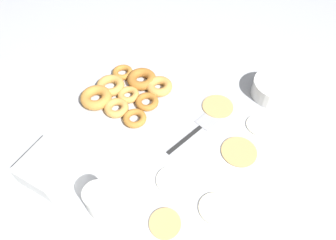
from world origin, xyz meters
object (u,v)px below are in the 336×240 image
object	(u,v)px
paper_cup	(99,200)
pancake_3	(218,106)
pancake_2	(260,125)
pancake_1	(239,151)
spatula	(207,121)
batter_bowl	(274,89)
donut_tray	(127,92)
pancake_4	(215,208)
pancake_5	(165,223)
container_stack	(49,169)
pancake_0	(171,179)

from	to	relation	value
paper_cup	pancake_3	bearing A→B (deg)	165.09
pancake_2	pancake_3	world-z (taller)	same
pancake_1	spatula	bearing A→B (deg)	-114.24
pancake_2	batter_bowl	xyz separation A→B (m)	(-0.17, -0.01, 0.03)
pancake_2	donut_tray	size ratio (longest dim) A/B	0.33
pancake_2	paper_cup	world-z (taller)	paper_cup
pancake_4	batter_bowl	bearing A→B (deg)	178.91
pancake_3	pancake_5	world-z (taller)	same
donut_tray	paper_cup	xyz separation A→B (m)	(0.41, 0.19, 0.03)
batter_bowl	container_stack	xyz separation A→B (m)	(0.68, -0.50, 0.01)
pancake_1	pancake_4	distance (m)	0.22
container_stack	pancake_5	bearing A→B (deg)	95.65
pancake_1	pancake_3	bearing A→B (deg)	-136.88
pancake_2	paper_cup	xyz separation A→B (m)	(0.52, -0.31, 0.05)
donut_tray	batter_bowl	size ratio (longest dim) A/B	1.75
pancake_1	pancake_3	size ratio (longest dim) A/B	1.03
container_stack	paper_cup	xyz separation A→B (m)	(0.01, 0.20, 0.01)
pancake_3	pancake_4	world-z (taller)	same
pancake_5	container_stack	xyz separation A→B (m)	(0.04, -0.38, 0.03)
pancake_2	pancake_5	world-z (taller)	same
pancake_5	spatula	world-z (taller)	pancake_5
pancake_0	pancake_2	size ratio (longest dim) A/B	0.99
pancake_3	pancake_4	size ratio (longest dim) A/B	1.19
batter_bowl	paper_cup	bearing A→B (deg)	-23.51
batter_bowl	pancake_1	bearing A→B (deg)	-3.40
pancake_3	batter_bowl	xyz separation A→B (m)	(-0.16, 0.16, 0.03)
donut_tray	paper_cup	bearing A→B (deg)	24.69
pancake_1	paper_cup	distance (m)	0.47
container_stack	pancake_3	bearing A→B (deg)	146.56
donut_tray	pancake_1	bearing A→B (deg)	85.95
donut_tray	spatula	xyz separation A→B (m)	(-0.03, 0.32, -0.02)
pancake_0	spatula	distance (m)	0.27
pancake_2	container_stack	world-z (taller)	container_stack
pancake_4	donut_tray	bearing A→B (deg)	-117.78
pancake_3	donut_tray	world-z (taller)	donut_tray
pancake_1	donut_tray	world-z (taller)	donut_tray
pancake_3	pancake_4	xyz separation A→B (m)	(0.37, 0.15, 0.00)
paper_cup	pancake_0	bearing A→B (deg)	142.59
pancake_4	pancake_0	bearing A→B (deg)	-96.45
pancake_4	spatula	bearing A→B (deg)	-151.39
batter_bowl	spatula	xyz separation A→B (m)	(0.25, -0.17, -0.03)
donut_tray	pancake_0	bearing A→B (deg)	54.00
container_stack	paper_cup	size ratio (longest dim) A/B	1.44
pancake_5	batter_bowl	size ratio (longest dim) A/B	0.55
pancake_2	pancake_4	distance (m)	0.36
pancake_2	pancake_4	xyz separation A→B (m)	(0.36, -0.02, 0.00)
container_stack	paper_cup	distance (m)	0.20
pancake_0	pancake_1	xyz separation A→B (m)	(-0.20, 0.15, -0.00)
pancake_2	batter_bowl	size ratio (longest dim) A/B	0.57
pancake_5	paper_cup	distance (m)	0.20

